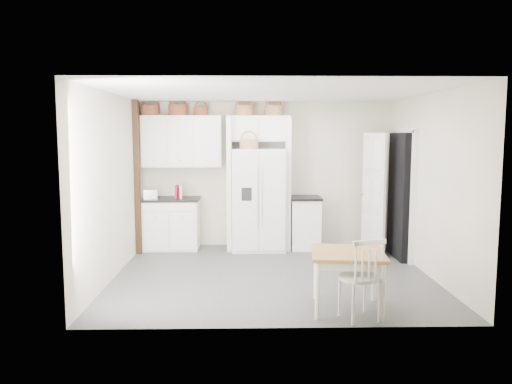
{
  "coord_description": "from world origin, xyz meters",
  "views": [
    {
      "loc": [
        -0.38,
        -7.03,
        2.02
      ],
      "look_at": [
        -0.22,
        0.4,
        1.16
      ],
      "focal_mm": 35.0,
      "sensor_mm": 36.0,
      "label": 1
    }
  ],
  "objects": [
    {
      "name": "upper_cabinet",
      "position": [
        -1.5,
        1.83,
        1.9
      ],
      "size": [
        1.4,
        0.34,
        0.9
      ],
      "primitive_type": "cube",
      "color": "white",
      "rests_on": "wall_back"
    },
    {
      "name": "counter_right",
      "position": [
        0.68,
        1.7,
        0.91
      ],
      "size": [
        0.54,
        0.64,
        0.04
      ],
      "primitive_type": "cube",
      "color": "black",
      "rests_on": "base_cab_right"
    },
    {
      "name": "refrigerator",
      "position": [
        -0.15,
        1.63,
        0.89
      ],
      "size": [
        0.92,
        0.74,
        1.78
      ],
      "primitive_type": "cube",
      "color": "white",
      "rests_on": "floor"
    },
    {
      "name": "ceiling",
      "position": [
        0.0,
        0.0,
        2.6
      ],
      "size": [
        4.5,
        4.5,
        0.0
      ],
      "primitive_type": "plane",
      "color": "white",
      "rests_on": "wall_back"
    },
    {
      "name": "basket_upper_c",
      "position": [
        -1.16,
        1.83,
        2.42
      ],
      "size": [
        0.25,
        0.25,
        0.15
      ],
      "primitive_type": "cylinder",
      "color": "#592213",
      "rests_on": "upper_cabinet"
    },
    {
      "name": "bridge_cabinet",
      "position": [
        -0.15,
        1.83,
        2.12
      ],
      "size": [
        1.12,
        0.34,
        0.45
      ],
      "primitive_type": "cube",
      "color": "white",
      "rests_on": "wall_back"
    },
    {
      "name": "base_cab_left",
      "position": [
        -1.69,
        1.7,
        0.44
      ],
      "size": [
        0.94,
        0.59,
        0.87
      ],
      "primitive_type": "cube",
      "color": "white",
      "rests_on": "floor"
    },
    {
      "name": "doorway_void",
      "position": [
        2.16,
        1.0,
        1.02
      ],
      "size": [
        0.18,
        0.85,
        2.05
      ],
      "primitive_type": "cube",
      "color": "black",
      "rests_on": "floor"
    },
    {
      "name": "toaster",
      "position": [
        -2.03,
        1.59,
        0.99
      ],
      "size": [
        0.26,
        0.18,
        0.16
      ],
      "primitive_type": "cube",
      "rotation": [
        0.0,
        0.0,
        0.21
      ],
      "color": "silver",
      "rests_on": "counter_left"
    },
    {
      "name": "wall_left",
      "position": [
        -2.25,
        0.0,
        1.3
      ],
      "size": [
        0.0,
        4.0,
        4.0
      ],
      "primitive_type": "plane",
      "rotation": [
        1.57,
        0.0,
        1.57
      ],
      "color": "beige",
      "rests_on": "floor"
    },
    {
      "name": "basket_upper_b",
      "position": [
        -1.56,
        1.83,
        2.45
      ],
      "size": [
        0.33,
        0.33,
        0.19
      ],
      "primitive_type": "cylinder",
      "color": "#592213",
      "rests_on": "upper_cabinet"
    },
    {
      "name": "cookbook_cream",
      "position": [
        -1.52,
        1.62,
        1.03
      ],
      "size": [
        0.07,
        0.16,
        0.23
      ],
      "primitive_type": "cube",
      "rotation": [
        0.0,
        0.0,
        0.25
      ],
      "color": "silver",
      "rests_on": "counter_left"
    },
    {
      "name": "windsor_chair",
      "position": [
        0.87,
        -1.75,
        0.47
      ],
      "size": [
        0.56,
        0.53,
        0.93
      ],
      "primitive_type": "cube",
      "rotation": [
        0.0,
        0.0,
        0.29
      ],
      "color": "white",
      "rests_on": "floor"
    },
    {
      "name": "fridge_panel_left",
      "position": [
        -0.66,
        1.7,
        1.15
      ],
      "size": [
        0.08,
        0.6,
        2.3
      ],
      "primitive_type": "cube",
      "color": "white",
      "rests_on": "floor"
    },
    {
      "name": "door_slab",
      "position": [
        1.8,
        1.33,
        1.02
      ],
      "size": [
        0.21,
        0.79,
        2.05
      ],
      "primitive_type": "cube",
      "rotation": [
        0.0,
        0.0,
        -1.36
      ],
      "color": "white",
      "rests_on": "floor"
    },
    {
      "name": "wall_back",
      "position": [
        0.0,
        2.0,
        1.3
      ],
      "size": [
        4.5,
        0.0,
        4.5
      ],
      "primitive_type": "plane",
      "rotation": [
        1.57,
        0.0,
        0.0
      ],
      "color": "beige",
      "rests_on": "floor"
    },
    {
      "name": "wall_right",
      "position": [
        2.25,
        0.0,
        1.3
      ],
      "size": [
        0.0,
        4.0,
        4.0
      ],
      "primitive_type": "plane",
      "rotation": [
        1.57,
        0.0,
        -1.57
      ],
      "color": "beige",
      "rests_on": "floor"
    },
    {
      "name": "basket_bridge_b",
      "position": [
        0.12,
        1.83,
        2.44
      ],
      "size": [
        0.32,
        0.32,
        0.18
      ],
      "primitive_type": "cylinder",
      "color": "#A46947",
      "rests_on": "bridge_cabinet"
    },
    {
      "name": "basket_upper_a",
      "position": [
        -2.05,
        1.83,
        2.44
      ],
      "size": [
        0.32,
        0.32,
        0.18
      ],
      "primitive_type": "cylinder",
      "color": "#592213",
      "rests_on": "upper_cabinet"
    },
    {
      "name": "basket_fridge_a",
      "position": [
        -0.32,
        1.53,
        1.86
      ],
      "size": [
        0.31,
        0.31,
        0.17
      ],
      "primitive_type": "cylinder",
      "color": "#A46947",
      "rests_on": "refrigerator"
    },
    {
      "name": "cookbook_red",
      "position": [
        -1.58,
        1.62,
        1.03
      ],
      "size": [
        0.06,
        0.16,
        0.24
      ],
      "primitive_type": "cube",
      "rotation": [
        0.0,
        0.0,
        -0.14
      ],
      "color": "red",
      "rests_on": "counter_left"
    },
    {
      "name": "fridge_panel_right",
      "position": [
        0.36,
        1.7,
        1.15
      ],
      "size": [
        0.08,
        0.6,
        2.3
      ],
      "primitive_type": "cube",
      "color": "white",
      "rests_on": "floor"
    },
    {
      "name": "base_cab_right",
      "position": [
        0.68,
        1.7,
        0.44
      ],
      "size": [
        0.5,
        0.6,
        0.89
      ],
      "primitive_type": "cube",
      "color": "white",
      "rests_on": "floor"
    },
    {
      "name": "counter_left",
      "position": [
        -1.69,
        1.7,
        0.89
      ],
      "size": [
        0.98,
        0.63,
        0.04
      ],
      "primitive_type": "cube",
      "color": "black",
      "rests_on": "base_cab_left"
    },
    {
      "name": "basket_bridge_a",
      "position": [
        -0.4,
        1.83,
        2.44
      ],
      "size": [
        0.33,
        0.33,
        0.18
      ],
      "primitive_type": "cylinder",
      "color": "#A46947",
      "rests_on": "bridge_cabinet"
    },
    {
      "name": "dining_table",
      "position": [
        0.8,
        -1.45,
        0.34
      ],
      "size": [
        0.91,
        0.91,
        0.68
      ],
      "primitive_type": "cube",
      "rotation": [
        0.0,
        0.0,
        -0.12
      ],
      "color": "olive",
      "rests_on": "floor"
    },
    {
      "name": "trim_post",
      "position": [
        -2.2,
        1.35,
        1.3
      ],
      "size": [
        0.09,
        0.09,
        2.6
      ],
      "primitive_type": "cube",
      "color": "#351A0E",
      "rests_on": "floor"
    },
    {
      "name": "floor",
      "position": [
        0.0,
        0.0,
        0.0
      ],
      "size": [
        4.5,
        4.5,
        0.0
      ],
      "primitive_type": "plane",
      "color": "#373737",
      "rests_on": "ground"
    }
  ]
}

